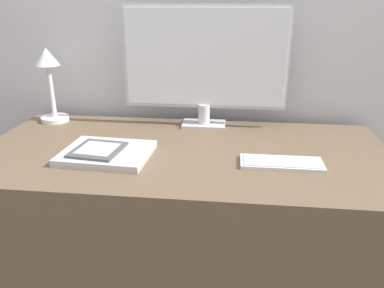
% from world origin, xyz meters
% --- Properties ---
extents(wall_back, '(3.60, 0.05, 2.40)m').
position_xyz_m(wall_back, '(0.00, 0.58, 1.20)').
color(wall_back, silver).
rests_on(wall_back, ground_plane).
extents(desk, '(1.47, 0.71, 0.73)m').
position_xyz_m(desk, '(0.00, 0.15, 0.37)').
color(desk, brown).
rests_on(desk, ground_plane).
extents(monitor, '(0.67, 0.11, 0.49)m').
position_xyz_m(monitor, '(0.05, 0.42, 1.00)').
color(monitor, silver).
rests_on(monitor, desk).
extents(keyboard, '(0.27, 0.11, 0.01)m').
position_xyz_m(keyboard, '(0.34, 0.05, 0.74)').
color(keyboard, silver).
rests_on(keyboard, desk).
extents(laptop, '(0.31, 0.25, 0.02)m').
position_xyz_m(laptop, '(-0.25, 0.05, 0.74)').
color(laptop, '#BCBCC1').
rests_on(laptop, desk).
extents(ereader, '(0.18, 0.18, 0.01)m').
position_xyz_m(ereader, '(-0.28, 0.04, 0.76)').
color(ereader, '#4C4C51').
rests_on(ereader, laptop).
extents(desk_lamp, '(0.12, 0.12, 0.32)m').
position_xyz_m(desk_lamp, '(-0.61, 0.41, 0.93)').
color(desk_lamp, white).
rests_on(desk_lamp, desk).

